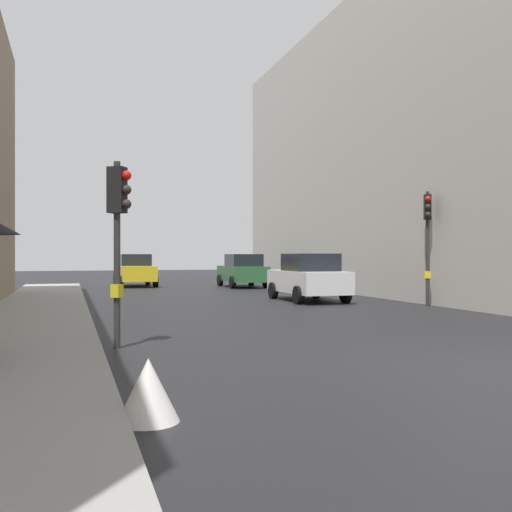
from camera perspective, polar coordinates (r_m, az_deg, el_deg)
The scene contains 9 objects.
ground_plane at distance 9.79m, azimuth 21.68°, elevation -9.92°, with size 120.00×120.00×0.00m, color black.
sidewalk_kerb at distance 13.58m, azimuth -21.29°, elevation -6.78°, with size 2.75×40.00×0.16m, color gray.
building_facade_right at distance 28.64m, azimuth 21.16°, elevation 9.84°, with size 12.00×30.80×13.12m, color #B2ADA3.
traffic_light_mid_street at distance 20.37m, azimuth 16.34°, elevation 2.72°, with size 0.36×0.45×3.83m.
traffic_light_near_right at distance 10.97m, azimuth -13.25°, elevation 3.48°, with size 0.44×0.38×3.41m.
car_green_estate at distance 31.34m, azimuth -1.31°, elevation -1.43°, with size 2.05×4.22×1.76m.
car_yellow_taxi at distance 32.88m, azimuth -11.70°, elevation -1.36°, with size 2.11×4.25×1.76m.
car_white_compact at distance 21.92m, azimuth 5.10°, elevation -2.08°, with size 2.05×4.22×1.76m.
warning_sign_triangle at distance 6.22m, azimuth -10.43°, elevation -12.69°, with size 0.64×0.64×0.65m, color silver.
Camera 1 is at (-6.12, -7.45, 1.70)m, focal length 41.14 mm.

